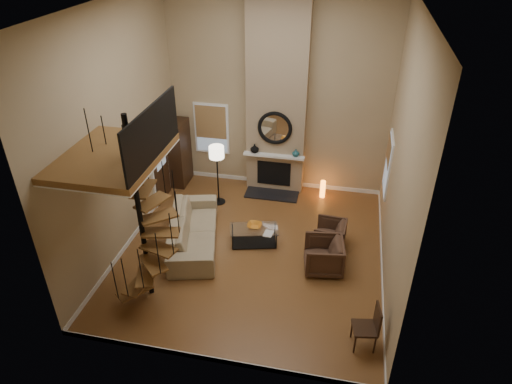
% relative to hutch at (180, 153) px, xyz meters
% --- Properties ---
extents(ground, '(6.00, 6.50, 0.01)m').
position_rel_hutch_xyz_m(ground, '(2.75, -2.77, -0.95)').
color(ground, '#905E2E').
rests_on(ground, ground).
extents(back_wall, '(6.00, 0.02, 5.50)m').
position_rel_hutch_xyz_m(back_wall, '(2.75, 0.48, 1.80)').
color(back_wall, tan).
rests_on(back_wall, ground).
extents(front_wall, '(6.00, 0.02, 5.50)m').
position_rel_hutch_xyz_m(front_wall, '(2.75, -6.02, 1.80)').
color(front_wall, tan).
rests_on(front_wall, ground).
extents(left_wall, '(0.02, 6.50, 5.50)m').
position_rel_hutch_xyz_m(left_wall, '(-0.25, -2.77, 1.80)').
color(left_wall, tan).
rests_on(left_wall, ground).
extents(right_wall, '(0.02, 6.50, 5.50)m').
position_rel_hutch_xyz_m(right_wall, '(5.75, -2.77, 1.80)').
color(right_wall, tan).
rests_on(right_wall, ground).
extents(ceiling, '(6.00, 6.50, 0.01)m').
position_rel_hutch_xyz_m(ceiling, '(2.75, -2.77, 4.54)').
color(ceiling, silver).
rests_on(ceiling, back_wall).
extents(baseboard_back, '(6.00, 0.02, 0.12)m').
position_rel_hutch_xyz_m(baseboard_back, '(2.75, 0.47, -0.89)').
color(baseboard_back, white).
rests_on(baseboard_back, ground).
extents(baseboard_front, '(6.00, 0.02, 0.12)m').
position_rel_hutch_xyz_m(baseboard_front, '(2.75, -6.01, -0.89)').
color(baseboard_front, white).
rests_on(baseboard_front, ground).
extents(baseboard_left, '(0.02, 6.50, 0.12)m').
position_rel_hutch_xyz_m(baseboard_left, '(-0.24, -2.77, -0.89)').
color(baseboard_left, white).
rests_on(baseboard_left, ground).
extents(baseboard_right, '(0.02, 6.50, 0.12)m').
position_rel_hutch_xyz_m(baseboard_right, '(5.74, -2.77, -0.89)').
color(baseboard_right, white).
rests_on(baseboard_right, ground).
extents(chimney_breast, '(1.60, 0.38, 5.50)m').
position_rel_hutch_xyz_m(chimney_breast, '(2.75, 0.29, 1.80)').
color(chimney_breast, '#998163').
rests_on(chimney_breast, ground).
extents(hearth, '(1.50, 0.60, 0.04)m').
position_rel_hutch_xyz_m(hearth, '(2.75, -0.20, -0.93)').
color(hearth, black).
rests_on(hearth, ground).
extents(firebox, '(0.95, 0.02, 0.72)m').
position_rel_hutch_xyz_m(firebox, '(2.75, 0.09, -0.40)').
color(firebox, black).
rests_on(firebox, chimney_breast).
extents(mantel, '(1.70, 0.18, 0.06)m').
position_rel_hutch_xyz_m(mantel, '(2.75, 0.01, 0.20)').
color(mantel, white).
rests_on(mantel, chimney_breast).
extents(mirror_frame, '(0.94, 0.10, 0.94)m').
position_rel_hutch_xyz_m(mirror_frame, '(2.75, 0.07, 1.00)').
color(mirror_frame, black).
rests_on(mirror_frame, chimney_breast).
extents(mirror_disc, '(0.80, 0.01, 0.80)m').
position_rel_hutch_xyz_m(mirror_disc, '(2.75, 0.08, 1.00)').
color(mirror_disc, white).
rests_on(mirror_disc, chimney_breast).
extents(vase_left, '(0.24, 0.24, 0.25)m').
position_rel_hutch_xyz_m(vase_left, '(2.20, 0.05, 0.35)').
color(vase_left, black).
rests_on(vase_left, mantel).
extents(vase_right, '(0.20, 0.20, 0.21)m').
position_rel_hutch_xyz_m(vase_right, '(3.35, 0.05, 0.33)').
color(vase_right, '#184D56').
rests_on(vase_right, mantel).
extents(window_back, '(1.02, 0.06, 1.52)m').
position_rel_hutch_xyz_m(window_back, '(0.85, 0.45, 0.67)').
color(window_back, white).
rests_on(window_back, back_wall).
extents(window_right, '(0.06, 1.02, 1.52)m').
position_rel_hutch_xyz_m(window_right, '(5.72, -0.77, 0.68)').
color(window_right, white).
rests_on(window_right, right_wall).
extents(entry_door, '(0.10, 1.05, 2.16)m').
position_rel_hutch_xyz_m(entry_door, '(-0.21, -0.97, 0.10)').
color(entry_door, white).
rests_on(entry_door, ground).
extents(loft, '(1.70, 2.20, 1.09)m').
position_rel_hutch_xyz_m(loft, '(0.70, -4.57, 2.29)').
color(loft, brown).
rests_on(loft, left_wall).
extents(spiral_stair, '(1.47, 1.47, 4.06)m').
position_rel_hutch_xyz_m(spiral_stair, '(0.96, -4.56, 0.83)').
color(spiral_stair, black).
rests_on(spiral_stair, ground).
extents(hutch, '(0.41, 0.86, 1.92)m').
position_rel_hutch_xyz_m(hutch, '(0.00, 0.00, 0.00)').
color(hutch, '#331D11').
rests_on(hutch, ground).
extents(sofa, '(1.70, 2.87, 0.78)m').
position_rel_hutch_xyz_m(sofa, '(1.28, -2.75, -0.55)').
color(sofa, tan).
rests_on(sofa, ground).
extents(armchair_near, '(0.77, 0.75, 0.66)m').
position_rel_hutch_xyz_m(armchair_near, '(4.57, -2.22, -0.60)').
color(armchair_near, '#492F21').
rests_on(armchair_near, ground).
extents(armchair_far, '(0.97, 0.95, 0.78)m').
position_rel_hutch_xyz_m(armchair_far, '(4.51, -3.04, -0.60)').
color(armchair_far, '#492F21').
rests_on(armchair_far, ground).
extents(coffee_table, '(1.26, 0.84, 0.44)m').
position_rel_hutch_xyz_m(coffee_table, '(2.72, -2.49, -0.67)').
color(coffee_table, silver).
rests_on(coffee_table, ground).
extents(bowl, '(0.35, 0.35, 0.09)m').
position_rel_hutch_xyz_m(bowl, '(2.72, -2.44, -0.45)').
color(bowl, orange).
rests_on(bowl, coffee_table).
extents(book, '(0.24, 0.30, 0.03)m').
position_rel_hutch_xyz_m(book, '(3.07, -2.64, -0.49)').
color(book, gray).
rests_on(book, coffee_table).
extents(floor_lamp, '(0.40, 0.40, 1.71)m').
position_rel_hutch_xyz_m(floor_lamp, '(1.37, -0.87, 0.46)').
color(floor_lamp, black).
rests_on(floor_lamp, ground).
extents(accent_lamp, '(0.14, 0.14, 0.51)m').
position_rel_hutch_xyz_m(accent_lamp, '(4.16, 0.02, -0.70)').
color(accent_lamp, orange).
rests_on(accent_lamp, ground).
extents(side_chair, '(0.50, 0.50, 0.95)m').
position_rel_hutch_xyz_m(side_chair, '(5.42, -5.06, -0.42)').
color(side_chair, '#331D11').
rests_on(side_chair, ground).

